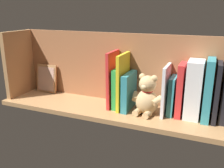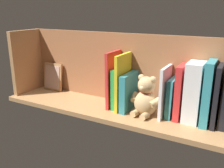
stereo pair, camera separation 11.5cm
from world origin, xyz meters
The scene contains 15 objects.
ground_plane centered at (0.00, 0.00, -1.10)cm, with size 113.31×26.55×2.20cm, color #A87A4C.
shelf_back_panel centered at (0.00, -11.02, 17.31)cm, with size 113.31×1.50×34.62cm, color #9E643F.
shelf_side_divider centered at (54.66, 0.00, 17.31)cm, with size 2.40×20.55×34.62cm, color #A87A4C.
book_1 centered at (-45.41, -3.72, 12.54)cm, with size 1.80×12.31×25.07cm, color black.
book_2 centered at (-42.03, -3.60, 13.18)cm, with size 3.19×12.55×26.35cm, color teal.
dictionary_thick_white centered at (-36.32, -4.00, 12.59)cm, with size 6.46×11.55×25.19cm, color silver.
book_3 centered at (-30.90, -4.03, 11.77)cm, with size 2.61×11.69×23.54cm, color red.
book_4 centered at (-27.44, -4.23, 8.64)cm, with size 2.54×11.29×17.28cm, color teal.
book_5 centered at (-24.62, -2.92, 11.17)cm, with size 1.32×13.90×22.34cm, color silver.
teddy_bear centered at (-16.96, -0.20, 8.03)cm, with size 14.57×12.99×18.25cm.
book_6 centered at (-7.71, -2.30, 8.72)cm, with size 2.89×15.15×17.43cm, color teal.
book_7 centered at (-4.66, -2.30, 13.10)cm, with size 1.44×15.14×26.21cm, color yellow.
book_8 centered at (-1.95, -3.35, 9.59)cm, with size 2.20×13.05×19.18cm, color green.
book_9 centered at (0.73, -2.90, 13.42)cm, with size 1.40×13.95×26.84cm, color red.
picture_frame_leaning centered at (43.30, -7.77, 7.85)cm, with size 12.43×3.67×15.87cm.
Camera 1 is at (-42.26, 101.67, 45.58)cm, focal length 39.47 mm.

